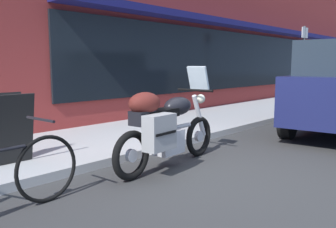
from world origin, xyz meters
TOP-DOWN VIEW (x-y plane):
  - ground_plane at (0.00, 0.00)m, footprint 80.00×80.00m
  - storefront_building at (8.53, 3.82)m, footprint 25.06×0.90m
  - sidewalk_curb at (9.00, 2.44)m, footprint 30.00×2.46m
  - touring_motorcycle at (-0.38, 0.55)m, footprint 2.12×0.76m
  - sandwich_board_sign at (-1.84, 1.99)m, footprint 0.55×0.41m
  - parking_sign_pole at (7.36, 1.76)m, footprint 0.44×0.07m

SIDE VIEW (x-z plane):
  - ground_plane at x=0.00m, z-range 0.00..0.00m
  - sidewalk_curb at x=9.00m, z-range 0.00..0.12m
  - sandwich_board_sign at x=-1.84m, z-range 0.12..1.04m
  - touring_motorcycle at x=-0.38m, z-range -0.10..1.29m
  - parking_sign_pole at x=7.36m, z-range 0.35..2.82m
  - storefront_building at x=8.53m, z-range -0.06..6.12m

